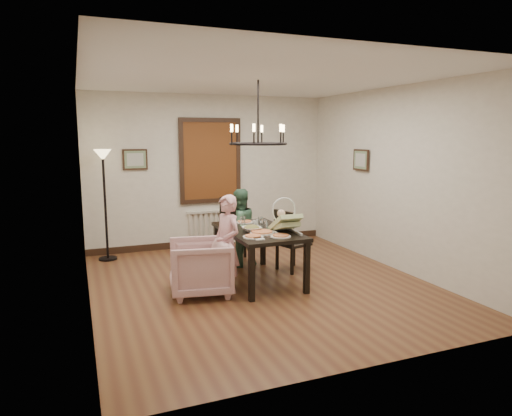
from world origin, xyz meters
TOP-DOWN VIEW (x-y plane):
  - room_shell at (0.00, 0.37)m, footprint 4.51×5.00m
  - dining_table at (0.03, 0.17)m, footprint 0.91×1.60m
  - chair_far at (0.07, 1.27)m, footprint 0.53×0.53m
  - chair_right at (0.72, 0.46)m, footprint 0.52×0.52m
  - armchair at (-0.88, -0.06)m, footprint 0.92×0.90m
  - elderly_woman at (-0.52, -0.11)m, footprint 0.36×0.45m
  - seated_man at (0.03, 0.98)m, footprint 0.57×0.49m
  - baby_bouncer at (0.28, -0.19)m, footprint 0.40×0.53m
  - salad_bowl at (-0.10, 0.09)m, footprint 0.32×0.32m
  - pizza_platter at (-0.03, -0.10)m, footprint 0.32×0.32m
  - drinking_glass at (0.10, 0.10)m, footprint 0.07×0.07m
  - window_blinds at (0.00, 2.46)m, footprint 1.00×0.03m
  - radiator at (0.00, 2.48)m, footprint 0.92×0.12m
  - picture_back at (-1.35, 2.47)m, footprint 0.42×0.03m
  - picture_right at (2.21, 0.90)m, footprint 0.03×0.42m
  - floor_lamp at (-1.90, 2.15)m, footprint 0.30×0.30m
  - chandelier at (0.03, 0.17)m, footprint 0.80×0.80m

SIDE VIEW (x-z plane):
  - radiator at x=0.00m, z-range 0.04..0.66m
  - armchair at x=-0.88m, z-range 0.00..0.72m
  - chair_right at x=0.72m, z-range 0.00..0.96m
  - seated_man at x=0.03m, z-range 0.00..1.03m
  - chair_far at x=0.07m, z-range 0.00..1.06m
  - elderly_woman at x=-0.52m, z-range 0.00..1.08m
  - dining_table at x=0.03m, z-range 0.29..1.04m
  - pizza_platter at x=-0.03m, z-range 0.75..0.79m
  - salad_bowl at x=-0.10m, z-range 0.75..0.83m
  - drinking_glass at x=0.10m, z-range 0.75..0.89m
  - floor_lamp at x=-1.90m, z-range 0.00..1.80m
  - baby_bouncer at x=0.28m, z-range 0.75..1.08m
  - room_shell at x=0.00m, z-range -0.01..2.80m
  - window_blinds at x=0.00m, z-range 0.90..2.30m
  - picture_back at x=-1.35m, z-range 1.47..1.83m
  - picture_right at x=2.21m, z-range 1.47..1.83m
  - chandelier at x=0.03m, z-range 1.93..1.97m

